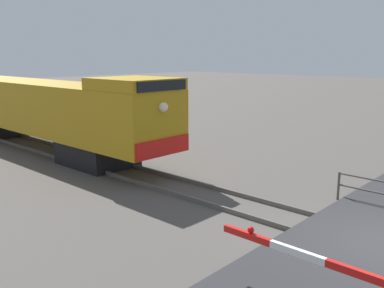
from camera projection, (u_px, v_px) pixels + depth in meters
locomotive at (39, 108)px, 21.38m from camera, size 2.77×18.79×3.87m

